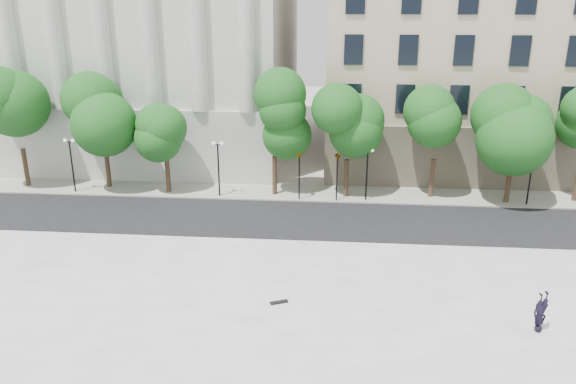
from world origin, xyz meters
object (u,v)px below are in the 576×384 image
traffic_light_east (338,154)px  skateboard (279,302)px  person_lying (538,326)px  traffic_light_west (299,153)px

traffic_light_east → skateboard: traffic_light_east is taller
traffic_light_east → person_lying: bearing=-62.7°
traffic_light_east → skateboard: size_ratio=4.84×
traffic_light_east → skateboard: (-2.71, -15.73, -3.18)m
traffic_light_west → traffic_light_east: bearing=-0.0°
traffic_light_east → person_lying: traffic_light_east is taller
traffic_light_west → skateboard: traffic_light_west is taller
traffic_light_west → person_lying: size_ratio=2.20×
traffic_light_west → person_lying: traffic_light_west is taller
traffic_light_east → person_lying: size_ratio=2.20×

